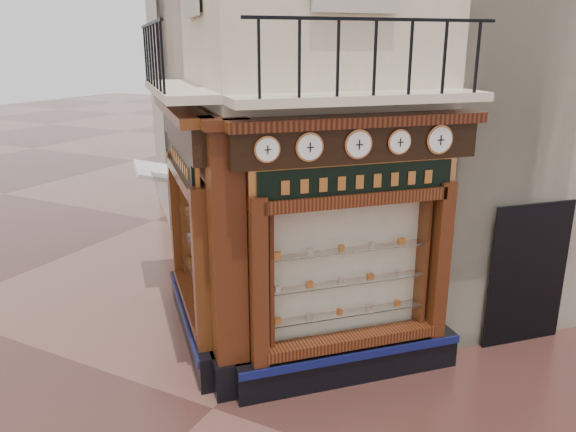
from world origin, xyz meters
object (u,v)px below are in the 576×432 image
Objects in this scene: clock_c at (358,144)px; signboard_right at (358,181)px; clock_b at (309,147)px; clock_a at (267,149)px; corner_pilaster at (228,267)px; clock_d at (399,142)px; awning at (167,282)px; signboard_left at (183,161)px; clock_e at (439,140)px.

clock_c reaches higher than signboard_right.
clock_a is at bearing -180.00° from clock_b.
corner_pilaster reaches higher than clock_d.
signboard_left is (1.92, -1.66, 3.10)m from awning.
clock_c is at bearing -155.07° from awning.
clock_c is 1.21m from clock_e.
awning is 0.79× the size of signboard_left.
clock_d is (0.90, 0.90, 0.00)m from clock_b.
awning is 5.98m from signboard_right.
clock_b is at bearing 180.00° from clock_d.
clock_a is 0.90× the size of clock_b.
signboard_left is at bearing 109.47° from clock_a.
signboard_left is at bearing 100.25° from corner_pilaster.
clock_e is at bearing -5.49° from signboard_right.
clock_c is at bearing -137.37° from signboard_left.
clock_e is 1.27m from signboard_right.
clock_b is 0.17× the size of signboard_right.
clock_a is (0.62, 0.02, 1.67)m from corner_pilaster.
clock_e reaches higher than signboard_right.
clock_d is 6.56m from awning.
clock_d is 0.62m from clock_e.
signboard_right is (-0.89, -0.73, -0.52)m from clock_e.
clock_a is at bearing -43.29° from corner_pilaster.
clock_c reaches higher than clock_d.
clock_e is at bearing 0.00° from clock_c.
clock_b is at bearing -148.64° from signboard_left.
clock_b is at bearing -180.00° from clock_c.
clock_d is at bearing -149.39° from awning.
awning is at bearing 120.61° from clock_d.
signboard_left is at bearing 145.91° from clock_e.
corner_pilaster is 1.79m from clock_a.
clock_d is 0.16× the size of signboard_right.
clock_c is 6.33m from awning.
clock_e is 0.18× the size of signboard_right.
clock_e is (1.73, 1.73, 0.00)m from clock_a.
corner_pilaster is at bearing 136.71° from clock_a.
clock_a is 2.37m from signboard_left.
clock_a is at bearing -168.55° from awning.
clock_b is 2.60m from signboard_left.
signboard_right is (1.46, 1.01, 1.15)m from corner_pilaster.
corner_pilaster is 11.75× the size of clock_a.
clock_e reaches higher than clock_d.
clock_c is at bearing 0.00° from clock_a.
clock_b is 0.91m from signboard_right.
clock_e is (1.34, 1.34, 0.00)m from clock_b.
corner_pilaster reaches higher than clock_a.
clock_e is (0.43, 0.43, 0.00)m from clock_d.
awning is (-4.40, 2.26, -3.62)m from clock_b.
clock_e is 6.84m from awning.
signboard_left is (-2.96, 0.12, -0.52)m from clock_c.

